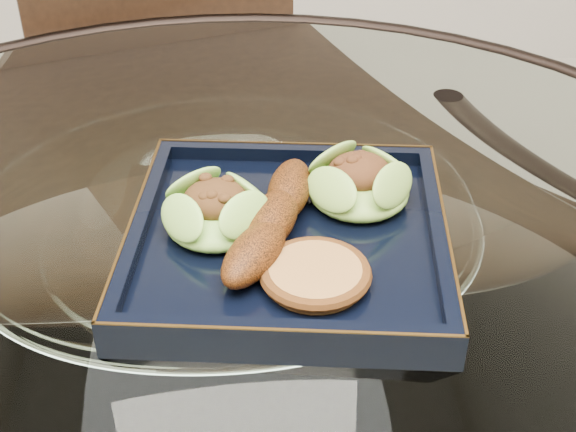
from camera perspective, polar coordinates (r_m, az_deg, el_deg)
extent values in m
cylinder|color=white|center=(0.71, -4.27, -2.90)|extent=(1.10, 1.10, 0.01)
torus|color=black|center=(0.71, -4.27, -2.90)|extent=(1.13, 1.13, 0.02)
cylinder|color=black|center=(1.21, 9.22, -8.07)|extent=(0.04, 0.04, 0.75)
cylinder|color=black|center=(1.20, -17.95, -9.98)|extent=(0.04, 0.04, 0.75)
cube|color=black|center=(1.21, -5.46, -1.24)|extent=(0.52, 0.52, 0.04)
cube|color=black|center=(1.25, -8.85, 13.99)|extent=(0.40, 0.13, 0.47)
cylinder|color=black|center=(1.30, 5.52, -12.83)|extent=(0.03, 0.03, 0.46)
cylinder|color=black|center=(1.49, -13.82, -6.63)|extent=(0.03, 0.03, 0.46)
cylinder|color=black|center=(1.55, -0.46, -3.50)|extent=(0.03, 0.03, 0.46)
cube|color=black|center=(0.69, 0.00, -2.03)|extent=(0.31, 0.31, 0.02)
ellipsoid|color=#6B9D2D|center=(0.69, -5.11, 0.15)|extent=(0.11, 0.11, 0.03)
ellipsoid|color=#5B952B|center=(0.73, 5.07, 2.15)|extent=(0.11, 0.11, 0.03)
ellipsoid|color=#622B0A|center=(0.68, -1.08, -0.21)|extent=(0.11, 0.18, 0.03)
cylinder|color=#AD7039|center=(0.63, 1.95, -4.24)|extent=(0.09, 0.09, 0.01)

